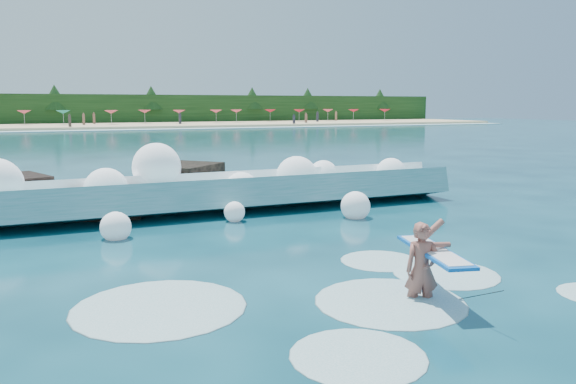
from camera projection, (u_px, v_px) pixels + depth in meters
name	position (u px, v px, depth m)	size (l,w,h in m)	color
ground	(260.00, 268.00, 11.44)	(200.00, 200.00, 0.00)	#072C39
beach	(69.00, 126.00, 81.91)	(140.00, 20.00, 0.40)	tan
wet_band	(73.00, 130.00, 71.99)	(140.00, 5.00, 0.08)	silver
treeline	(65.00, 110.00, 90.59)	(140.00, 4.00, 5.00)	black
breaking_wave	(197.00, 195.00, 17.48)	(17.25, 2.72, 1.49)	teal
rock_cluster	(91.00, 197.00, 17.32)	(8.74, 3.60, 1.57)	black
surfer_with_board	(425.00, 266.00, 9.52)	(1.15, 2.85, 1.63)	#9A5448
wave_spray	(175.00, 183.00, 16.99)	(15.47, 4.63, 2.23)	white
surf_foam	(321.00, 299.00, 9.63)	(9.32, 5.57, 0.14)	silver
beach_umbrellas	(68.00, 112.00, 83.48)	(110.66, 6.48, 0.50)	#158879
beachgoers	(76.00, 120.00, 80.20)	(102.15, 12.40, 1.93)	#3F332D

